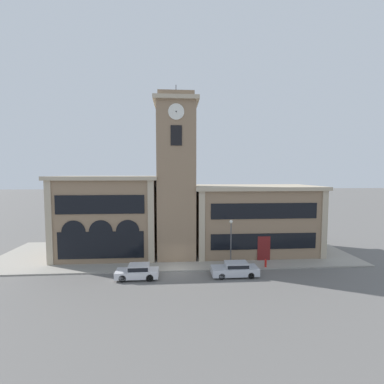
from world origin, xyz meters
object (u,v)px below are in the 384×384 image
Objects in this scene: parked_car_mid at (235,269)px; parked_car_near at (138,271)px; street_lamp at (231,236)px; fire_hydrant at (266,263)px.

parked_car_near is at bearing -0.40° from parked_car_mid.
street_lamp reaches higher than fire_hydrant.
fire_hydrant is (3.77, -0.35, -3.01)m from street_lamp.
parked_car_near is 0.81× the size of street_lamp.
parked_car_near is 10.33m from street_lamp.
fire_hydrant is at bearing -154.69° from parked_car_mid.
parked_car_mid is 0.90× the size of street_lamp.
street_lamp is at bearing 174.76° from fire_hydrant.
parked_car_mid is (9.66, -0.00, -0.01)m from parked_car_near.
parked_car_mid is 5.35× the size of fire_hydrant.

